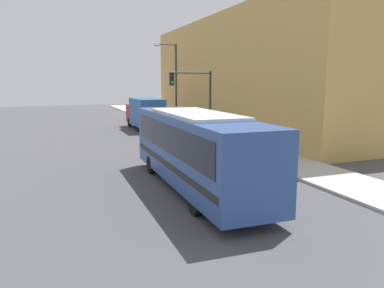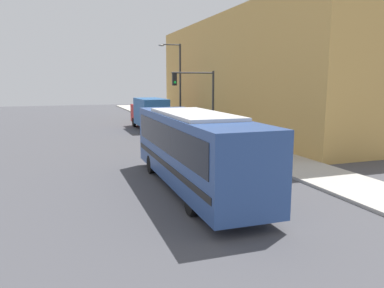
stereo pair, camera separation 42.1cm
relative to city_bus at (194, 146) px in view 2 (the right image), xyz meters
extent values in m
plane|color=#47474C|center=(0.42, 0.88, -1.87)|extent=(120.00, 120.00, 0.00)
cube|color=#B7B2A8|center=(6.55, 20.88, -1.80)|extent=(3.24, 70.00, 0.14)
cube|color=tan|center=(11.17, 17.36, 3.27)|extent=(6.00, 30.97, 10.29)
cube|color=#2D4C8C|center=(0.00, 0.00, -0.11)|extent=(2.65, 10.77, 2.75)
cube|color=black|center=(0.00, 0.00, 0.39)|extent=(2.67, 9.91, 1.13)
cube|color=black|center=(0.00, 0.00, -0.71)|extent=(2.68, 10.34, 0.24)
cube|color=silver|center=(0.00, 0.00, 1.32)|extent=(2.37, 5.94, 0.16)
cylinder|color=black|center=(1.15, 3.30, -1.42)|extent=(0.30, 0.91, 0.90)
cylinder|color=black|center=(-1.03, 3.34, -1.42)|extent=(0.30, 0.91, 0.90)
cylinder|color=black|center=(1.04, -2.97, -1.42)|extent=(0.30, 0.91, 0.90)
cylinder|color=black|center=(-1.14, -2.93, -1.42)|extent=(0.30, 0.91, 0.90)
cube|color=#265999|center=(2.91, 19.74, -0.17)|extent=(2.33, 4.95, 2.50)
cube|color=#B21919|center=(2.91, 23.18, -0.54)|extent=(2.22, 1.93, 1.76)
cylinder|color=black|center=(1.89, 22.84, -1.42)|extent=(0.25, 0.90, 0.90)
cylinder|color=black|center=(1.89, 18.81, -1.42)|extent=(0.25, 0.90, 0.90)
cylinder|color=#999999|center=(5.52, 3.41, -1.42)|extent=(0.27, 0.27, 0.61)
sphere|color=#999999|center=(5.52, 3.41, -1.03)|extent=(0.26, 0.26, 0.26)
cylinder|color=#999999|center=(5.52, 3.26, -1.39)|extent=(0.12, 0.16, 0.12)
cylinder|color=#2D2D2D|center=(5.67, 11.38, 0.84)|extent=(0.16, 0.16, 5.14)
cylinder|color=#2D2D2D|center=(4.07, 11.38, 3.26)|extent=(3.20, 0.11, 0.11)
cube|color=black|center=(2.67, 11.38, 2.81)|extent=(0.30, 0.24, 0.90)
sphere|color=#19D83F|center=(2.67, 11.24, 2.59)|extent=(0.18, 0.18, 0.18)
cylinder|color=#2D2D2D|center=(5.52, 10.13, -1.15)|extent=(0.06, 0.06, 1.15)
cylinder|color=#4C4C51|center=(5.52, 10.13, -0.47)|extent=(0.14, 0.14, 0.22)
cylinder|color=#2D2D2D|center=(5.77, 19.63, 2.19)|extent=(0.18, 0.18, 7.83)
cylinder|color=#2D2D2D|center=(4.87, 19.63, 6.00)|extent=(1.80, 0.11, 0.11)
ellipsoid|color=gray|center=(3.97, 19.63, 5.92)|extent=(0.56, 0.28, 0.20)
cylinder|color=slate|center=(7.33, 13.20, -1.30)|extent=(0.28, 0.28, 0.85)
cylinder|color=beige|center=(7.33, 13.20, -0.53)|extent=(0.34, 0.34, 0.71)
sphere|color=tan|center=(7.33, 13.20, -0.06)|extent=(0.23, 0.23, 0.23)
cylinder|color=slate|center=(7.19, 14.21, -1.30)|extent=(0.28, 0.28, 0.86)
cylinder|color=black|center=(7.19, 14.21, -0.51)|extent=(0.34, 0.34, 0.72)
sphere|color=tan|center=(7.19, 14.21, -0.03)|extent=(0.23, 0.23, 0.23)
camera|label=1|loc=(-5.65, -14.32, 2.65)|focal=35.00mm
camera|label=2|loc=(-5.25, -14.46, 2.65)|focal=35.00mm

